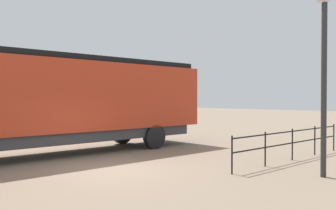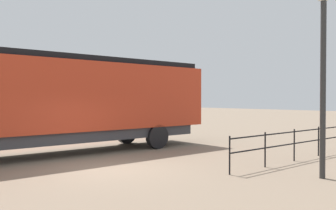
# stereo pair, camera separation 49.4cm
# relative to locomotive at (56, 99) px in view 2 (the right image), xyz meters

# --- Properties ---
(ground_plane) EXTENTS (120.00, 120.00, 0.00)m
(ground_plane) POSITION_rel_locomotive_xyz_m (3.96, 0.14, -2.26)
(ground_plane) COLOR #84705B
(locomotive) EXTENTS (2.82, 15.07, 4.02)m
(locomotive) POSITION_rel_locomotive_xyz_m (0.00, 0.00, 0.00)
(locomotive) COLOR red
(locomotive) RESTS_ON ground_plane
(lamp_post) EXTENTS (0.60, 0.60, 5.66)m
(lamp_post) POSITION_rel_locomotive_xyz_m (9.10, 4.06, 2.04)
(lamp_post) COLOR #2D2D2D
(lamp_post) RESTS_ON ground_plane
(platform_fence) EXTENTS (0.05, 7.35, 1.17)m
(platform_fence) POSITION_rel_locomotive_xyz_m (7.05, 6.06, -1.51)
(platform_fence) COLOR black
(platform_fence) RESTS_ON ground_plane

